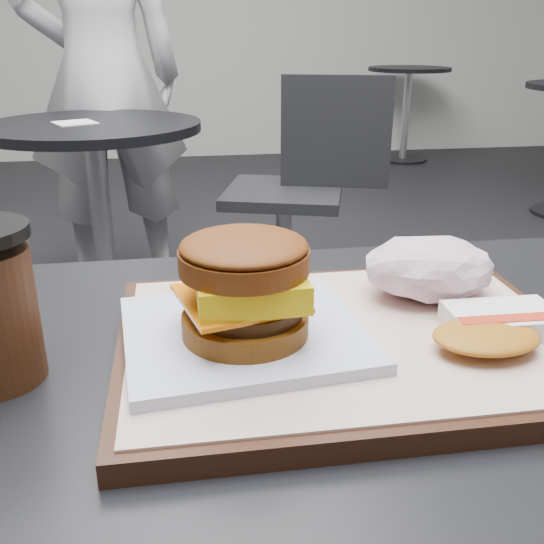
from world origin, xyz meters
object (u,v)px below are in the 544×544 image
at_px(breakfast_sandwich, 245,298).
at_px(neighbor_table, 98,184).
at_px(hash_brown, 495,327).
at_px(serving_tray, 347,341).
at_px(neighbor_chair, 302,180).
at_px(crumpled_wrapper, 429,268).
at_px(patron, 103,76).

height_order(breakfast_sandwich, neighbor_table, breakfast_sandwich).
bearing_deg(hash_brown, serving_tray, 164.09).
distance_m(serving_tray, hash_brown, 0.12).
bearing_deg(neighbor_chair, crumpled_wrapper, -97.62).
bearing_deg(breakfast_sandwich, serving_tray, 5.12).
bearing_deg(serving_tray, hash_brown, -15.91).
distance_m(hash_brown, patron, 2.18).
xyz_separation_m(hash_brown, neighbor_table, (-0.52, 1.64, -0.25)).
bearing_deg(neighbor_chair, hash_brown, -96.59).
distance_m(hash_brown, neighbor_chair, 1.79).
height_order(neighbor_table, patron, patron).
distance_m(serving_tray, crumpled_wrapper, 0.12).
bearing_deg(hash_brown, neighbor_table, 107.46).
xyz_separation_m(breakfast_sandwich, neighbor_chair, (0.40, 1.73, -0.32)).
bearing_deg(crumpled_wrapper, patron, 103.78).
bearing_deg(breakfast_sandwich, hash_brown, -7.02).
xyz_separation_m(serving_tray, neighbor_chair, (0.32, 1.73, -0.27)).
xyz_separation_m(breakfast_sandwich, hash_brown, (0.20, -0.02, -0.03)).
relative_size(hash_brown, crumpled_wrapper, 0.98).
distance_m(neighbor_chair, patron, 0.88).
bearing_deg(breakfast_sandwich, crumpled_wrapper, 20.59).
distance_m(neighbor_table, patron, 0.57).
height_order(hash_brown, patron, patron).
relative_size(breakfast_sandwich, patron, 0.12).
distance_m(crumpled_wrapper, neighbor_chair, 1.71).
height_order(neighbor_table, neighbor_chair, neighbor_chair).
height_order(serving_tray, breakfast_sandwich, breakfast_sandwich).
distance_m(breakfast_sandwich, hash_brown, 0.20).
xyz_separation_m(neighbor_table, neighbor_chair, (0.72, 0.12, -0.04)).
bearing_deg(breakfast_sandwich, patron, 98.58).
xyz_separation_m(crumpled_wrapper, patron, (-0.50, 2.02, 0.04)).
xyz_separation_m(crumpled_wrapper, neighbor_chair, (0.22, 1.67, -0.31)).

